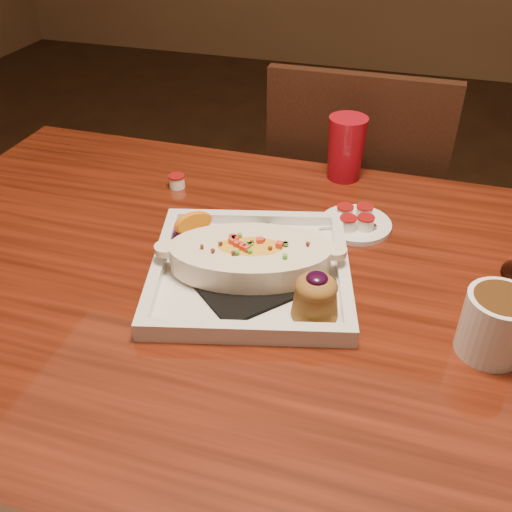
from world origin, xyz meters
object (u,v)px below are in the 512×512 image
(plate, at_px, (254,264))
(saucer, at_px, (355,222))
(coffee_mug, at_px, (498,323))
(red_tumbler, at_px, (346,148))
(chair_far, at_px, (353,220))
(table, at_px, (299,343))

(plate, distance_m, saucer, 0.24)
(coffee_mug, bearing_deg, red_tumbler, 116.19)
(chair_far, distance_m, saucer, 0.49)
(saucer, bearing_deg, plate, -122.94)
(coffee_mug, xyz_separation_m, saucer, (-0.22, 0.25, -0.04))
(coffee_mug, distance_m, saucer, 0.34)
(chair_far, xyz_separation_m, plate, (-0.08, -0.61, 0.27))
(saucer, bearing_deg, coffee_mug, -48.53)
(plate, height_order, coffee_mug, coffee_mug)
(coffee_mug, bearing_deg, table, 166.33)
(plate, bearing_deg, red_tumbler, 64.26)
(table, xyz_separation_m, coffee_mug, (0.27, -0.04, 0.15))
(chair_far, distance_m, coffee_mug, 0.77)
(table, distance_m, coffee_mug, 0.31)
(table, relative_size, plate, 4.02)
(coffee_mug, bearing_deg, plate, 164.89)
(table, xyz_separation_m, red_tumbler, (-0.01, 0.40, 0.16))
(coffee_mug, bearing_deg, chair_far, 105.81)
(chair_far, xyz_separation_m, saucer, (0.04, -0.41, 0.25))
(plate, relative_size, coffee_mug, 3.01)
(table, xyz_separation_m, chair_far, (-0.00, 0.63, -0.15))
(saucer, relative_size, red_tumbler, 0.99)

